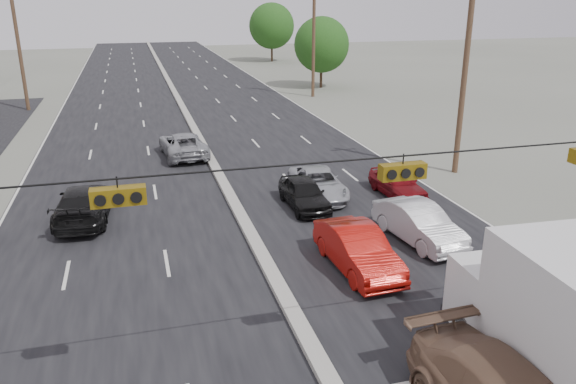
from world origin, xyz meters
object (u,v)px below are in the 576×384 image
Objects in this scene: tree_right_far at (272,26)px; oncoming_near at (84,203)px; queue_car_a at (304,194)px; oncoming_far at (183,145)px; utility_pole_left_c at (19,47)px; utility_pole_right_c at (314,41)px; utility_pole_right_b at (464,77)px; red_sedan at (358,250)px; queue_car_c at (318,184)px; queue_car_b at (419,224)px; queue_car_e at (398,183)px; tree_right_mid at (322,45)px.

tree_right_far reaches higher than oncoming_near.
tree_right_far is 2.07× the size of queue_car_a.
utility_pole_left_c is at bearing -62.53° from oncoming_far.
oncoming_far is at bearing -127.90° from utility_pole_right_c.
oncoming_near is at bearing 172.08° from queue_car_a.
red_sedan is at bearing -135.71° from utility_pole_right_b.
utility_pole_left_c is 21.48m from oncoming_far.
red_sedan is at bearing -101.44° from tree_right_far.
tree_right_far is 59.56m from queue_car_a.
oncoming_near is at bearing -175.62° from queue_car_c.
red_sedan is 16.99m from oncoming_far.
tree_right_far is 61.26m from oncoming_near.
utility_pole_right_c is 1.93× the size of oncoming_near.
queue_car_b is 0.86× the size of oncoming_near.
tree_right_far is at bearing 86.36° from utility_pole_right_b.
red_sedan is 3.57m from queue_car_b.
tree_right_far is 2.13× the size of queue_car_e.
queue_car_e is at bearing 65.04° from queue_car_b.
utility_pole_left_c is at bearing 111.99° from queue_car_b.
queue_car_b is at bearing 112.74° from oncoming_far.
queue_car_b is 16.66m from oncoming_far.
queue_car_a is 0.76× the size of oncoming_near.
utility_pole_right_b is at bearing -90.00° from utility_pole_right_c.
utility_pole_right_c is at bearing 71.34° from red_sedan.
queue_car_b is 5.21m from queue_car_e.
red_sedan is at bearing -106.99° from tree_right_mid.
utility_pole_right_b is 2.23× the size of queue_car_b.
utility_pole_right_c reaches higher than queue_car_c.
utility_pole_right_b reaches higher than oncoming_near.
tree_right_far is at bearing -114.38° from oncoming_far.
queue_car_a is at bearing -162.67° from utility_pole_right_b.
tree_right_far is (1.00, 25.00, 0.62)m from tree_right_mid.
queue_car_c is (1.06, 7.52, -0.11)m from red_sedan.
utility_pole_right_b is 9.70m from queue_car_c.
tree_right_far is at bearing 83.35° from utility_pole_right_c.
utility_pole_right_b reaches higher than queue_car_c.
utility_pole_right_c is (25.00, 0.00, 0.00)m from utility_pole_left_c.
red_sedan is at bearing -65.66° from utility_pole_left_c.
queue_car_b is 13.91m from oncoming_near.
red_sedan is at bearing -94.24° from queue_car_c.
oncoming_far is at bearing 130.75° from queue_car_e.
utility_pole_right_c is 1.40× the size of tree_right_mid.
oncoming_far is (-17.40, -47.86, -4.25)m from tree_right_far.
tree_right_mid is 25.03m from tree_right_far.
utility_pole_left_c is 37.86m from red_sedan.
utility_pole_right_c reaches higher than oncoming_near.
queue_car_a is at bearing 116.35° from queue_car_b.
utility_pole_left_c is 27.96m from tree_right_mid.
utility_pole_left_c is 2.54× the size of queue_car_a.
red_sedan reaches higher than oncoming_far.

